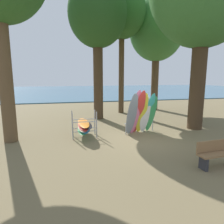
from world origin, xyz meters
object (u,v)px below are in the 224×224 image
(tree_mid_behind, at_px, (97,16))
(board_storage_rack, at_px, (84,126))
(leaning_board_pile, at_px, (142,114))
(park_bench, at_px, (217,153))
(tree_far_right_back, at_px, (157,30))
(tree_far_left_back, at_px, (122,12))

(tree_mid_behind, height_order, board_storage_rack, tree_mid_behind)
(leaning_board_pile, xyz_separation_m, park_bench, (1.01, -4.03, -0.59))
(tree_mid_behind, distance_m, board_storage_rack, 7.41)
(leaning_board_pile, distance_m, park_bench, 4.19)
(board_storage_rack, bearing_deg, tree_far_right_back, 45.50)
(tree_far_right_back, relative_size, board_storage_rack, 4.36)
(leaning_board_pile, relative_size, park_bench, 1.57)
(tree_mid_behind, bearing_deg, tree_far_right_back, 27.60)
(tree_far_right_back, height_order, board_storage_rack, tree_far_right_back)
(tree_mid_behind, bearing_deg, tree_far_left_back, 41.39)
(tree_far_left_back, bearing_deg, park_bench, -87.73)
(tree_mid_behind, height_order, tree_far_right_back, tree_far_right_back)
(tree_far_left_back, height_order, park_bench, tree_far_left_back)
(tree_mid_behind, xyz_separation_m, board_storage_rack, (-1.35, -4.03, -6.07))
(board_storage_rack, bearing_deg, tree_far_left_back, 59.57)
(tree_far_right_back, relative_size, leaning_board_pile, 4.13)
(tree_far_left_back, height_order, leaning_board_pile, tree_far_left_back)
(board_storage_rack, bearing_deg, leaning_board_pile, -2.73)
(leaning_board_pile, distance_m, board_storage_rack, 2.89)
(leaning_board_pile, relative_size, board_storage_rack, 1.06)
(leaning_board_pile, bearing_deg, park_bench, -75.94)
(tree_far_left_back, distance_m, tree_far_right_back, 3.51)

